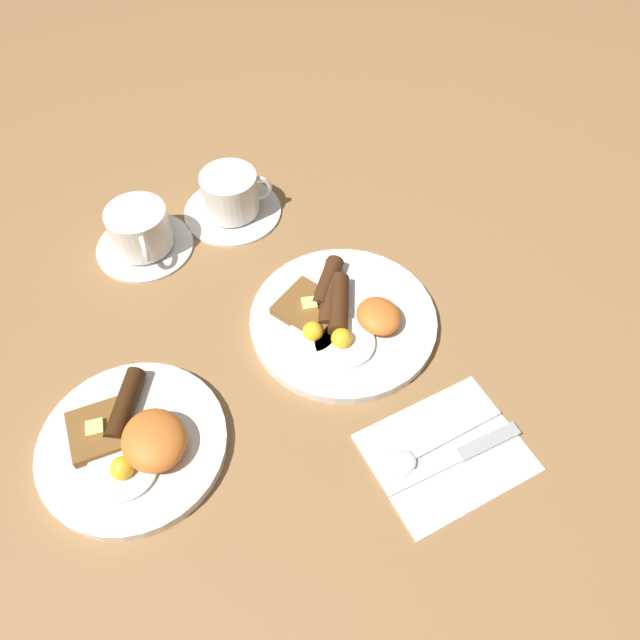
{
  "coord_description": "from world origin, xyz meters",
  "views": [
    {
      "loc": [
        -0.44,
        0.27,
        0.69
      ],
      "look_at": [
        0.0,
        0.03,
        0.03
      ],
      "focal_mm": 35.0,
      "sensor_mm": 36.0,
      "label": 1
    }
  ],
  "objects_px": {
    "teacup_near": "(231,197)",
    "knife": "(461,455)",
    "teacup_far": "(141,233)",
    "breakfast_plate_near": "(342,317)",
    "spoon": "(410,458)",
    "breakfast_plate_far": "(134,443)"
  },
  "relations": [
    {
      "from": "breakfast_plate_near",
      "to": "teacup_far",
      "type": "height_order",
      "value": "teacup_far"
    },
    {
      "from": "breakfast_plate_far",
      "to": "teacup_near",
      "type": "xyz_separation_m",
      "value": [
        0.32,
        -0.26,
        0.02
      ]
    },
    {
      "from": "teacup_far",
      "to": "breakfast_plate_far",
      "type": "bearing_deg",
      "value": 159.97
    },
    {
      "from": "breakfast_plate_near",
      "to": "spoon",
      "type": "relative_size",
      "value": 1.46
    },
    {
      "from": "teacup_near",
      "to": "spoon",
      "type": "bearing_deg",
      "value": -177.96
    },
    {
      "from": "teacup_far",
      "to": "knife",
      "type": "relative_size",
      "value": 0.79
    },
    {
      "from": "breakfast_plate_near",
      "to": "knife",
      "type": "xyz_separation_m",
      "value": [
        -0.24,
        -0.03,
        -0.01
      ]
    },
    {
      "from": "teacup_far",
      "to": "teacup_near",
      "type": "bearing_deg",
      "value": -86.36
    },
    {
      "from": "breakfast_plate_far",
      "to": "breakfast_plate_near",
      "type": "bearing_deg",
      "value": -80.91
    },
    {
      "from": "teacup_far",
      "to": "knife",
      "type": "height_order",
      "value": "teacup_far"
    },
    {
      "from": "breakfast_plate_near",
      "to": "teacup_near",
      "type": "relative_size",
      "value": 1.66
    },
    {
      "from": "breakfast_plate_far",
      "to": "spoon",
      "type": "xyz_separation_m",
      "value": [
        -0.17,
        -0.28,
        -0.01
      ]
    },
    {
      "from": "teacup_near",
      "to": "knife",
      "type": "xyz_separation_m",
      "value": [
        -0.52,
        -0.07,
        -0.02
      ]
    },
    {
      "from": "teacup_near",
      "to": "teacup_far",
      "type": "relative_size",
      "value": 1.06
    },
    {
      "from": "breakfast_plate_near",
      "to": "teacup_far",
      "type": "relative_size",
      "value": 1.76
    },
    {
      "from": "teacup_near",
      "to": "knife",
      "type": "bearing_deg",
      "value": -171.9
    },
    {
      "from": "breakfast_plate_near",
      "to": "spoon",
      "type": "xyz_separation_m",
      "value": [
        -0.22,
        0.03,
        -0.0
      ]
    },
    {
      "from": "teacup_far",
      "to": "knife",
      "type": "bearing_deg",
      "value": -156.24
    },
    {
      "from": "teacup_near",
      "to": "spoon",
      "type": "height_order",
      "value": "teacup_near"
    },
    {
      "from": "knife",
      "to": "spoon",
      "type": "height_order",
      "value": "spoon"
    },
    {
      "from": "teacup_near",
      "to": "breakfast_plate_near",
      "type": "bearing_deg",
      "value": -170.57
    },
    {
      "from": "breakfast_plate_near",
      "to": "teacup_near",
      "type": "height_order",
      "value": "teacup_near"
    }
  ]
}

